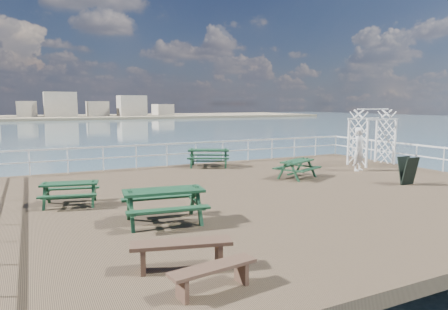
% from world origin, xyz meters
% --- Properties ---
extents(ground, '(18.00, 14.00, 0.30)m').
position_xyz_m(ground, '(0.00, 0.00, -0.15)').
color(ground, brown).
rests_on(ground, ground).
extents(sea_backdrop, '(300.00, 300.00, 9.20)m').
position_xyz_m(sea_backdrop, '(12.54, 134.07, -0.51)').
color(sea_backdrop, '#3A5562').
rests_on(sea_backdrop, ground).
extents(railing, '(17.77, 13.76, 1.10)m').
position_xyz_m(railing, '(-0.07, 2.57, 0.87)').
color(railing, silver).
rests_on(railing, ground).
extents(picnic_table_a, '(1.81, 1.57, 0.77)m').
position_xyz_m(picnic_table_a, '(-6.32, 0.95, 0.49)').
color(picnic_table_a, '#14391F').
rests_on(picnic_table_a, ground).
extents(picnic_table_b, '(2.39, 2.23, 0.93)m').
position_xyz_m(picnic_table_b, '(0.24, 5.80, 0.59)').
color(picnic_table_b, '#14391F').
rests_on(picnic_table_b, ground).
extents(picnic_table_c, '(2.06, 1.90, 0.80)m').
position_xyz_m(picnic_table_c, '(2.26, 1.61, 0.51)').
color(picnic_table_c, '#14391F').
rests_on(picnic_table_c, ground).
extents(picnic_table_d, '(2.15, 1.82, 0.96)m').
position_xyz_m(picnic_table_d, '(-4.37, -1.91, 0.61)').
color(picnic_table_d, '#14391F').
rests_on(picnic_table_d, ground).
extents(flat_bench_near, '(1.85, 0.87, 0.52)m').
position_xyz_m(flat_bench_near, '(-4.95, -4.79, 0.39)').
color(flat_bench_near, brown).
rests_on(flat_bench_near, ground).
extents(flat_bench_far, '(1.51, 0.56, 0.43)m').
position_xyz_m(flat_bench_far, '(-4.79, -5.80, 0.32)').
color(flat_bench_far, brown).
rests_on(flat_bench_far, ground).
extents(trellis_arbor, '(2.28, 1.35, 2.73)m').
position_xyz_m(trellis_arbor, '(7.60, 2.91, 1.21)').
color(trellis_arbor, silver).
rests_on(trellis_arbor, ground).
extents(sandwich_board, '(0.64, 0.48, 1.04)m').
position_xyz_m(sandwich_board, '(5.09, -1.25, 0.51)').
color(sandwich_board, black).
rests_on(sandwich_board, ground).
extents(person, '(0.81, 0.67, 1.92)m').
position_xyz_m(person, '(5.76, 1.85, 0.96)').
color(person, white).
rests_on(person, ground).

